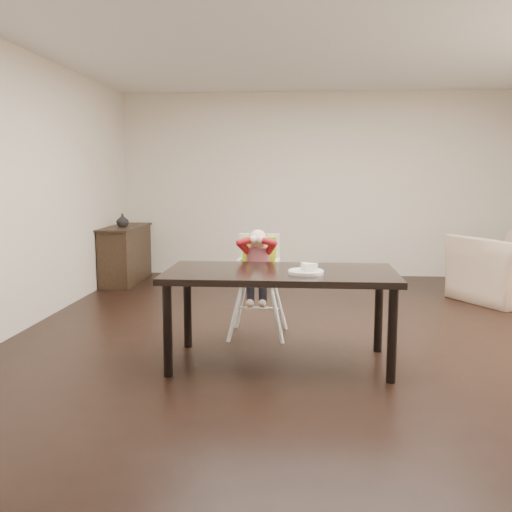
# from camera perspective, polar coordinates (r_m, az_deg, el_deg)

# --- Properties ---
(ground) EXTENTS (7.00, 7.00, 0.00)m
(ground) POSITION_cam_1_polar(r_m,az_deg,el_deg) (5.27, 7.97, -8.44)
(ground) COLOR black
(ground) RESTS_ON ground
(room_walls) EXTENTS (6.02, 7.02, 2.71)m
(room_walls) POSITION_cam_1_polar(r_m,az_deg,el_deg) (5.07, 8.38, 12.12)
(room_walls) COLOR beige
(room_walls) RESTS_ON ground
(dining_table) EXTENTS (1.80, 0.90, 0.75)m
(dining_table) POSITION_cam_1_polar(r_m,az_deg,el_deg) (4.48, 2.45, -2.46)
(dining_table) COLOR black
(dining_table) RESTS_ON ground
(high_chair) EXTENTS (0.43, 0.43, 1.00)m
(high_chair) POSITION_cam_1_polar(r_m,az_deg,el_deg) (5.28, 0.23, -0.50)
(high_chair) COLOR white
(high_chair) RESTS_ON ground
(plate) EXTENTS (0.33, 0.33, 0.08)m
(plate) POSITION_cam_1_polar(r_m,az_deg,el_deg) (4.34, 5.08, -1.41)
(plate) COLOR white
(plate) RESTS_ON dining_table
(sideboard) EXTENTS (0.44, 1.26, 0.79)m
(sideboard) POSITION_cam_1_polar(r_m,az_deg,el_deg) (8.20, -12.89, 0.19)
(sideboard) COLOR black
(sideboard) RESTS_ON ground
(vase) EXTENTS (0.21, 0.22, 0.17)m
(vase) POSITION_cam_1_polar(r_m,az_deg,el_deg) (8.06, -13.20, 3.47)
(vase) COLOR #99999E
(vase) RESTS_ON sideboard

